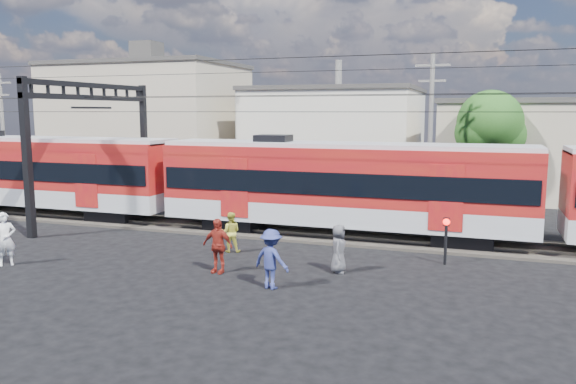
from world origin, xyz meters
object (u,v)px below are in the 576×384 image
Objects in this scene: pedestrian_a at (5,239)px; pedestrian_c at (271,259)px; commuter_train at (347,184)px; crossing_signal at (446,232)px.

pedestrian_a reaches higher than pedestrian_c.
commuter_train is 28.89× the size of crossing_signal.
pedestrian_c is 6.82m from crossing_signal.
commuter_train is 7.94m from pedestrian_c.
pedestrian_c is (10.02, 0.60, -0.02)m from pedestrian_a.
pedestrian_c reaches higher than crossing_signal.
commuter_train reaches higher than crossing_signal.
pedestrian_c is at bearing -137.25° from crossing_signal.
pedestrian_a is 1.02× the size of pedestrian_c.
crossing_signal is at bearing -121.53° from pedestrian_c.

